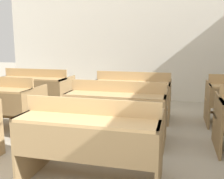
# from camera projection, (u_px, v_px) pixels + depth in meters

# --- Properties ---
(wall_back) EXTENTS (6.72, 0.06, 3.14)m
(wall_back) POSITION_uv_depth(u_px,v_px,m) (137.00, 35.00, 6.28)
(wall_back) COLOR white
(wall_back) RESTS_ON ground_plane
(bench_front_center) EXTENTS (1.35, 0.75, 0.87)m
(bench_front_center) POSITION_uv_depth(u_px,v_px,m) (92.00, 138.00, 2.57)
(bench_front_center) COLOR #987A4F
(bench_front_center) RESTS_ON ground_plane
(bench_second_center) EXTENTS (1.35, 0.75, 0.87)m
(bench_second_center) POSITION_uv_depth(u_px,v_px,m) (117.00, 109.00, 3.69)
(bench_second_center) COLOR #997A50
(bench_second_center) RESTS_ON ground_plane
(bench_third_left) EXTENTS (1.35, 0.75, 0.87)m
(bench_third_left) POSITION_uv_depth(u_px,v_px,m) (36.00, 88.00, 5.29)
(bench_third_left) COLOR olive
(bench_third_left) RESTS_ON ground_plane
(bench_third_center) EXTENTS (1.35, 0.75, 0.87)m
(bench_third_center) POSITION_uv_depth(u_px,v_px,m) (133.00, 94.00, 4.78)
(bench_third_center) COLOR #997B51
(bench_third_center) RESTS_ON ground_plane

